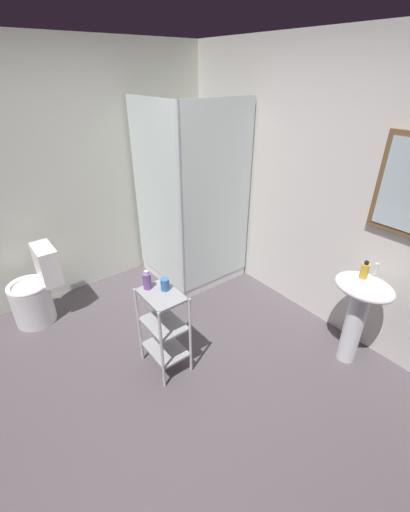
{
  "coord_description": "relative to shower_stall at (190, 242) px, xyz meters",
  "views": [
    {
      "loc": [
        1.65,
        -0.76,
        2.21
      ],
      "look_at": [
        -0.27,
        0.72,
        0.86
      ],
      "focal_mm": 23.62,
      "sensor_mm": 36.0,
      "label": 1
    }
  ],
  "objects": [
    {
      "name": "shower_stall",
      "position": [
        0.0,
        0.0,
        0.0
      ],
      "size": [
        0.92,
        0.92,
        2.0
      ],
      "color": "white",
      "rests_on": "ground_plane"
    },
    {
      "name": "wall_left",
      "position": [
        -0.64,
        -1.23,
        0.79
      ],
      "size": [
        0.1,
        4.2,
        2.5
      ],
      "primitive_type": "cube",
      "color": "silver",
      "rests_on": "ground_plane"
    },
    {
      "name": "sink_faucet",
      "position": [
        1.91,
        0.41,
        0.4
      ],
      "size": [
        0.03,
        0.03,
        0.1
      ],
      "primitive_type": "cylinder",
      "color": "silver",
      "rests_on": "pedestal_sink"
    },
    {
      "name": "toilet",
      "position": [
        -0.27,
        -1.66,
        -0.15
      ],
      "size": [
        0.37,
        0.49,
        0.76
      ],
      "color": "white",
      "rests_on": "ground_plane"
    },
    {
      "name": "pedestal_sink",
      "position": [
        1.91,
        0.29,
        0.12
      ],
      "size": [
        0.46,
        0.37,
        0.81
      ],
      "color": "white",
      "rests_on": "ground_plane"
    },
    {
      "name": "ground_plane",
      "position": [
        1.21,
        -1.23,
        -0.47
      ],
      "size": [
        4.2,
        4.2,
        0.02
      ],
      "primitive_type": "cube",
      "color": "#524A4F"
    },
    {
      "name": "conditioner_bottle_purple",
      "position": [
        0.9,
        -1.03,
        0.35
      ],
      "size": [
        0.06,
        0.06,
        0.16
      ],
      "color": "#7F53A3",
      "rests_on": "storage_cart"
    },
    {
      "name": "rinse_cup",
      "position": [
        1.0,
        -0.94,
        0.32
      ],
      "size": [
        0.07,
        0.07,
        0.1
      ],
      "primitive_type": "cylinder",
      "color": "#3870B2",
      "rests_on": "storage_cart"
    },
    {
      "name": "hand_soap_bottle",
      "position": [
        1.88,
        0.3,
        0.41
      ],
      "size": [
        0.06,
        0.06,
        0.15
      ],
      "color": "gold",
      "rests_on": "pedestal_sink"
    },
    {
      "name": "wall_back",
      "position": [
        1.22,
        0.62,
        0.79
      ],
      "size": [
        4.2,
        0.14,
        2.5
      ],
      "color": "silver",
      "rests_on": "ground_plane"
    },
    {
      "name": "storage_cart",
      "position": [
        1.02,
        -0.99,
        -0.03
      ],
      "size": [
        0.38,
        0.28,
        0.74
      ],
      "color": "silver",
      "rests_on": "ground_plane"
    }
  ]
}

